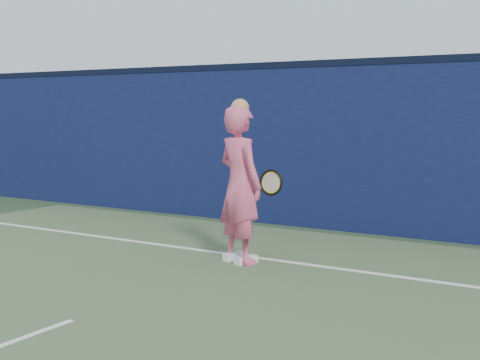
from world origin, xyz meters
The scene contains 4 objects.
backstop_wall centered at (0.00, 6.50, 1.25)m, with size 24.00×0.40×2.50m, color #0D123A.
wall_cap centered at (0.00, 6.50, 2.55)m, with size 24.00×0.42×0.10m, color black.
player centered at (0.06, 3.72, 0.96)m, with size 0.81×0.68×1.98m.
racket centered at (0.24, 4.12, 0.94)m, with size 0.59×0.23×0.33m.
Camera 1 is at (4.24, -3.06, 1.85)m, focal length 50.00 mm.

